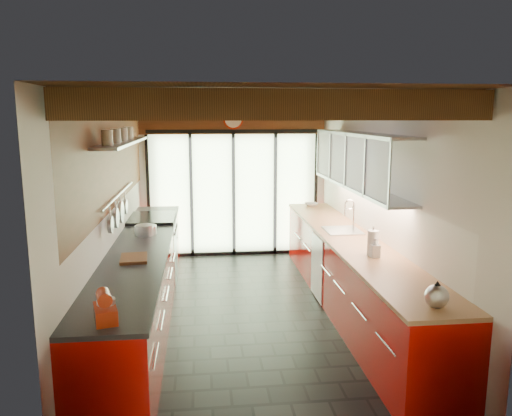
% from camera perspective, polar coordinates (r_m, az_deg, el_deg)
% --- Properties ---
extents(ground, '(5.50, 5.50, 0.00)m').
position_cam_1_polar(ground, '(6.30, -0.83, -11.95)').
color(ground, black).
rests_on(ground, ground).
extents(room_shell, '(5.50, 5.50, 5.50)m').
position_cam_1_polar(room_shell, '(5.87, -0.87, 3.14)').
color(room_shell, silver).
rests_on(room_shell, ground).
extents(ceiling_beams, '(3.14, 5.06, 4.90)m').
position_cam_1_polar(ceiling_beams, '(6.20, -1.23, 11.02)').
color(ceiling_beams, '#593316').
rests_on(ceiling_beams, ground).
extents(glass_door, '(2.95, 0.10, 2.90)m').
position_cam_1_polar(glass_door, '(8.54, -2.60, 5.47)').
color(glass_door, '#C6EAAD').
rests_on(glass_door, ground).
extents(left_counter, '(0.68, 5.00, 0.92)m').
position_cam_1_polar(left_counter, '(6.15, -12.86, -8.19)').
color(left_counter, '#B20B05').
rests_on(left_counter, ground).
extents(range_stove, '(0.66, 0.90, 0.97)m').
position_cam_1_polar(range_stove, '(7.53, -11.65, -4.61)').
color(range_stove, silver).
rests_on(range_stove, ground).
extents(right_counter, '(0.68, 5.00, 0.92)m').
position_cam_1_polar(right_counter, '(6.38, 10.72, -7.43)').
color(right_counter, '#B20B05').
rests_on(right_counter, ground).
extents(sink_assembly, '(0.45, 0.52, 0.43)m').
position_cam_1_polar(sink_assembly, '(6.62, 9.98, -2.27)').
color(sink_assembly, silver).
rests_on(sink_assembly, right_counter).
extents(upper_cabinets_right, '(0.34, 3.00, 3.00)m').
position_cam_1_polar(upper_cabinets_right, '(6.43, 11.70, 5.33)').
color(upper_cabinets_right, silver).
rests_on(upper_cabinets_right, ground).
extents(left_wall_fixtures, '(0.28, 2.60, 0.96)m').
position_cam_1_polar(left_wall_fixtures, '(6.03, -15.07, 5.15)').
color(left_wall_fixtures, silver).
rests_on(left_wall_fixtures, ground).
extents(stand_mixer, '(0.22, 0.30, 0.24)m').
position_cam_1_polar(stand_mixer, '(3.88, -16.84, -10.92)').
color(stand_mixer, '#B62A0E').
rests_on(stand_mixer, left_counter).
extents(pot_large, '(0.23, 0.23, 0.14)m').
position_cam_1_polar(pot_large, '(6.43, -12.58, -2.48)').
color(pot_large, silver).
rests_on(pot_large, left_counter).
extents(pot_small, '(0.37, 0.37, 0.11)m').
position_cam_1_polar(pot_small, '(6.51, -12.50, -2.46)').
color(pot_small, silver).
rests_on(pot_small, left_counter).
extents(cutting_board, '(0.31, 0.40, 0.03)m').
position_cam_1_polar(cutting_board, '(5.39, -13.79, -5.61)').
color(cutting_board, brown).
rests_on(cutting_board, left_counter).
extents(kettle, '(0.23, 0.26, 0.22)m').
position_cam_1_polar(kettle, '(4.22, 19.96, -9.32)').
color(kettle, silver).
rests_on(kettle, right_counter).
extents(paper_towel, '(0.15, 0.15, 0.32)m').
position_cam_1_polar(paper_towel, '(5.52, 13.21, -3.93)').
color(paper_towel, white).
rests_on(paper_towel, right_counter).
extents(soap_bottle, '(0.10, 0.10, 0.21)m').
position_cam_1_polar(soap_bottle, '(5.46, 13.45, -4.45)').
color(soap_bottle, silver).
rests_on(soap_bottle, right_counter).
extents(bowl, '(0.23, 0.23, 0.05)m').
position_cam_1_polar(bowl, '(8.38, 6.34, 0.40)').
color(bowl, silver).
rests_on(bowl, right_counter).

